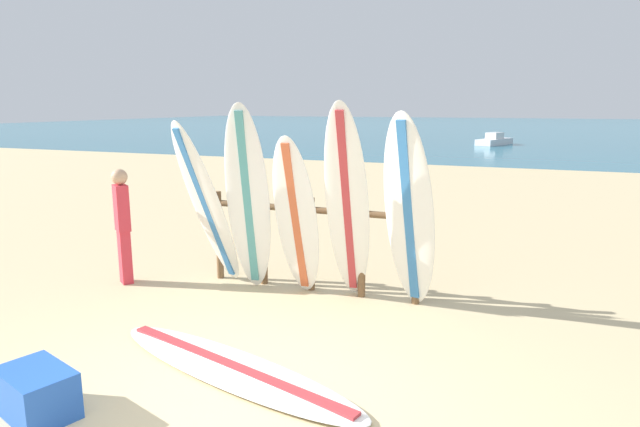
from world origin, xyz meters
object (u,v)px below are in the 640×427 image
at_px(surfboard_lying_on_sand, 231,368).
at_px(small_boat_offshore, 494,140).
at_px(surfboard_leaning_left, 248,200).
at_px(cooler_box, 37,393).
at_px(surfboard_leaning_center_left, 296,218).
at_px(surfboard_leaning_center_right, 409,214).
at_px(beachgoer_standing, 123,221).
at_px(surfboard_rack, 311,235).
at_px(surfboard_leaning_far_left, 207,206).
at_px(surfboard_leaning_center, 347,206).

bearing_deg(surfboard_lying_on_sand, small_boat_offshore, 89.66).
bearing_deg(surfboard_leaning_left, cooler_box, -93.29).
distance_m(surfboard_leaning_left, surfboard_lying_on_sand, 2.33).
height_order(surfboard_leaning_center_left, cooler_box, surfboard_leaning_center_left).
distance_m(surfboard_leaning_center_right, cooler_box, 3.82).
bearing_deg(small_boat_offshore, surfboard_lying_on_sand, -90.34).
relative_size(beachgoer_standing, small_boat_offshore, 0.48).
xyz_separation_m(surfboard_rack, surfboard_leaning_far_left, (-1.20, -0.43, 0.36)).
xyz_separation_m(surfboard_rack, cooler_box, (-0.83, -3.34, -0.52)).
bearing_deg(cooler_box, small_boat_offshore, 106.10).
xyz_separation_m(surfboard_leaning_left, beachgoer_standing, (-1.69, -0.25, -0.34)).
height_order(surfboard_leaning_center_left, surfboard_leaning_center, surfboard_leaning_center).
xyz_separation_m(surfboard_leaning_far_left, small_boat_offshore, (1.54, 27.38, -0.81)).
distance_m(surfboard_rack, cooler_box, 3.48).
xyz_separation_m(surfboard_rack, surfboard_leaning_center, (0.59, -0.37, 0.47)).
height_order(surfboard_leaning_left, surfboard_leaning_center_right, surfboard_leaning_left).
distance_m(surfboard_leaning_center, small_boat_offshore, 27.34).
xyz_separation_m(surfboard_leaning_center_right, cooler_box, (-2.10, -3.05, -0.94)).
distance_m(surfboard_rack, surfboard_leaning_far_left, 1.32).
height_order(surfboard_leaning_far_left, small_boat_offshore, surfboard_leaning_far_left).
xyz_separation_m(surfboard_leaning_left, small_boat_offshore, (1.00, 27.32, -0.90)).
xyz_separation_m(surfboard_rack, beachgoer_standing, (-2.35, -0.62, 0.12)).
bearing_deg(surfboard_leaning_center, surfboard_rack, 147.83).
bearing_deg(surfboard_leaning_center_left, cooler_box, -104.90).
xyz_separation_m(surfboard_leaning_center_right, beachgoer_standing, (-3.62, -0.34, -0.30)).
height_order(surfboard_rack, surfboard_leaning_center, surfboard_leaning_center).
relative_size(surfboard_leaning_left, surfboard_leaning_center_left, 1.18).
bearing_deg(surfboard_leaning_far_left, surfboard_leaning_left, 5.93).
relative_size(surfboard_leaning_center_left, small_boat_offshore, 0.63).
bearing_deg(surfboard_leaning_left, surfboard_leaning_far_left, -174.07).
bearing_deg(surfboard_leaning_center, surfboard_leaning_center_left, 178.36).
height_order(surfboard_rack, beachgoer_standing, beachgoer_standing).
height_order(surfboard_rack, small_boat_offshore, surfboard_rack).
bearing_deg(surfboard_leaning_center, surfboard_leaning_left, 179.95).
bearing_deg(surfboard_rack, surfboard_lying_on_sand, -85.70).
bearing_deg(surfboard_lying_on_sand, surfboard_leaning_left, 114.04).
xyz_separation_m(surfboard_lying_on_sand, beachgoer_standing, (-2.52, 1.61, 0.78)).
bearing_deg(cooler_box, surfboard_leaning_center_left, 93.42).
distance_m(surfboard_leaning_center, beachgoer_standing, 2.97).
relative_size(surfboard_leaning_center, surfboard_leaning_center_right, 1.05).
relative_size(surfboard_leaning_center_left, surfboard_leaning_center, 0.84).
bearing_deg(cooler_box, surfboard_leaning_left, 105.03).
bearing_deg(surfboard_lying_on_sand, beachgoer_standing, 147.44).
relative_size(surfboard_rack, cooler_box, 4.55).
bearing_deg(surfboard_lying_on_sand, surfboard_leaning_far_left, 127.17).
height_order(surfboard_leaning_left, cooler_box, surfboard_leaning_left).
xyz_separation_m(surfboard_lying_on_sand, small_boat_offshore, (0.17, 29.18, 0.22)).
bearing_deg(surfboard_leaning_center_left, surfboard_lying_on_sand, -83.72).
bearing_deg(surfboard_leaning_center_right, beachgoer_standing, -174.61).
distance_m(surfboard_leaning_left, surfboard_leaning_center_left, 0.65).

